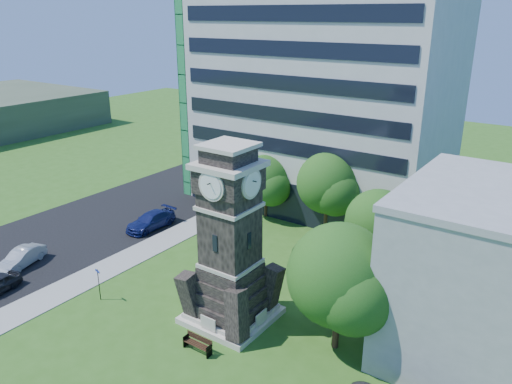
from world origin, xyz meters
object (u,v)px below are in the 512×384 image
Objects in this scene: street_sign at (99,281)px; clock_tower at (230,248)px; car_street_north at (151,221)px; park_bench at (198,343)px; car_street_mid at (22,258)px.

clock_tower is at bearing 33.14° from street_sign.
park_bench is at bearing -34.25° from car_street_north.
clock_tower is 2.30× the size of car_street_north.
street_sign is at bearing -158.32° from clock_tower.
car_street_north is at bearing 57.71° from car_street_mid.
clock_tower reaches higher than car_street_mid.
car_street_mid reaches higher than park_bench.
car_street_mid is 2.19× the size of park_bench.
street_sign is (9.47, 0.30, 0.83)m from car_street_mid.
clock_tower is 4.95× the size of street_sign.
park_bench is 0.80× the size of street_sign.
car_street_north is 19.76m from park_bench.
park_bench is 9.73m from street_sign.
street_sign is (-9.68, 0.34, 1.00)m from park_bench.
street_sign is (6.40, -11.16, 0.77)m from car_street_north.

